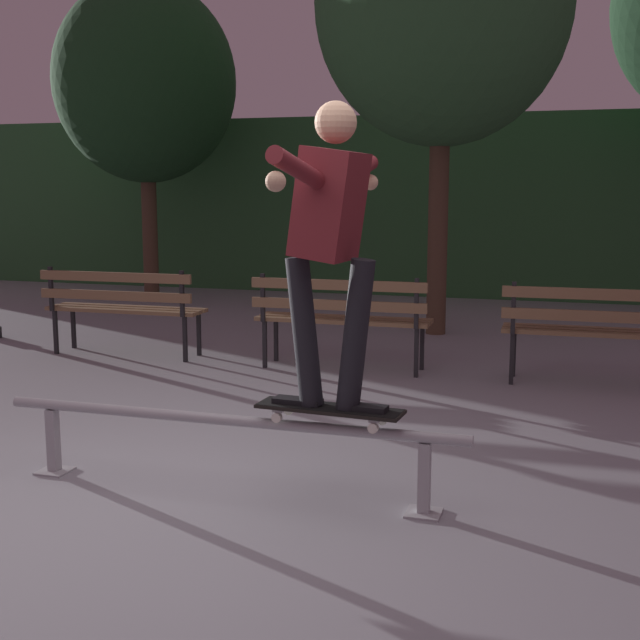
% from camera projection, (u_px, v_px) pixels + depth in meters
% --- Properties ---
extents(ground_plane, '(90.00, 90.00, 0.00)m').
position_uv_depth(ground_plane, '(208.00, 508.00, 4.39)').
color(ground_plane, gray).
extents(hedge_backdrop, '(24.00, 1.20, 2.70)m').
position_uv_depth(hedge_backdrop, '(457.00, 206.00, 12.90)').
color(hedge_backdrop, '#2D5B33').
rests_on(hedge_backdrop, ground).
extents(grind_rail, '(2.67, 0.18, 0.44)m').
position_uv_depth(grind_rail, '(226.00, 432.00, 4.56)').
color(grind_rail, '#9E9EA3').
rests_on(grind_rail, ground).
extents(skateboard, '(0.79, 0.26, 0.09)m').
position_uv_depth(skateboard, '(329.00, 410.00, 4.37)').
color(skateboard, black).
rests_on(skateboard, grind_rail).
extents(skateboarder, '(0.63, 1.41, 1.56)m').
position_uv_depth(skateboarder, '(330.00, 230.00, 4.22)').
color(skateboarder, black).
rests_on(skateboarder, skateboard).
extents(park_bench_leftmost, '(1.61, 0.44, 0.88)m').
position_uv_depth(park_bench_leftmost, '(122.00, 302.00, 8.18)').
color(park_bench_leftmost, black).
rests_on(park_bench_leftmost, ground).
extents(park_bench_left_center, '(1.61, 0.44, 0.88)m').
position_uv_depth(park_bench_left_center, '(341.00, 312.00, 7.54)').
color(park_bench_left_center, black).
rests_on(park_bench_left_center, ground).
extents(park_bench_right_center, '(1.61, 0.44, 0.88)m').
position_uv_depth(park_bench_right_center, '(601.00, 324.00, 6.90)').
color(park_bench_right_center, black).
rests_on(park_bench_right_center, ground).
extents(tree_behind_benches, '(2.76, 2.76, 5.12)m').
position_uv_depth(tree_behind_benches, '(443.00, 4.00, 8.96)').
color(tree_behind_benches, '#4C3828').
rests_on(tree_behind_benches, ground).
extents(tree_far_left, '(2.57, 2.57, 4.53)m').
position_uv_depth(tree_far_left, '(145.00, 83.00, 11.85)').
color(tree_far_left, '#4C3828').
rests_on(tree_far_left, ground).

